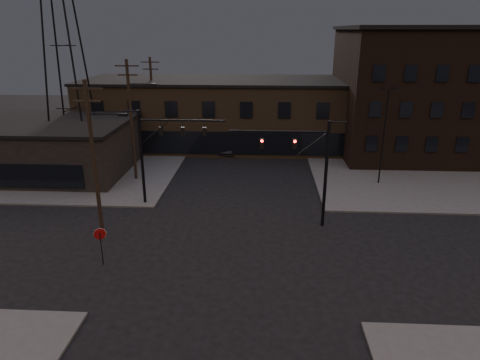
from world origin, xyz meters
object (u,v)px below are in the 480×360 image
at_px(stop_sign, 100,238).
at_px(parked_car_lot_b, 390,159).
at_px(traffic_signal_far, 156,147).
at_px(car_crossing, 229,146).
at_px(traffic_signal_near, 311,163).
at_px(parked_car_lot_a, 406,154).

bearing_deg(stop_sign, parked_car_lot_b, 42.81).
bearing_deg(traffic_signal_far, stop_sign, -97.32).
xyz_separation_m(parked_car_lot_b, car_crossing, (-17.71, 4.55, 0.06)).
xyz_separation_m(stop_sign, parked_car_lot_b, (23.59, 21.85, -1.04)).
relative_size(traffic_signal_far, parked_car_lot_b, 1.79).
bearing_deg(parked_car_lot_b, traffic_signal_far, 146.12).
distance_m(parked_car_lot_b, car_crossing, 18.29).
relative_size(traffic_signal_near, car_crossing, 1.54).
relative_size(parked_car_lot_a, parked_car_lot_b, 0.98).
xyz_separation_m(stop_sign, car_crossing, (5.88, 26.40, -0.99)).
xyz_separation_m(traffic_signal_far, parked_car_lot_b, (22.31, 11.87, -4.21)).
bearing_deg(traffic_signal_near, parked_car_lot_b, 56.34).
bearing_deg(car_crossing, stop_sign, -97.61).
bearing_deg(traffic_signal_far, car_crossing, 74.36).
bearing_deg(parked_car_lot_a, parked_car_lot_b, 154.49).
bearing_deg(parked_car_lot_a, stop_sign, 156.84).
distance_m(traffic_signal_near, parked_car_lot_b, 18.92).
relative_size(parked_car_lot_b, car_crossing, 0.86).
bearing_deg(car_crossing, traffic_signal_far, -100.70).
bearing_deg(stop_sign, traffic_signal_far, 82.68).
height_order(stop_sign, parked_car_lot_b, stop_sign).
bearing_deg(parked_car_lot_a, car_crossing, 106.95).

